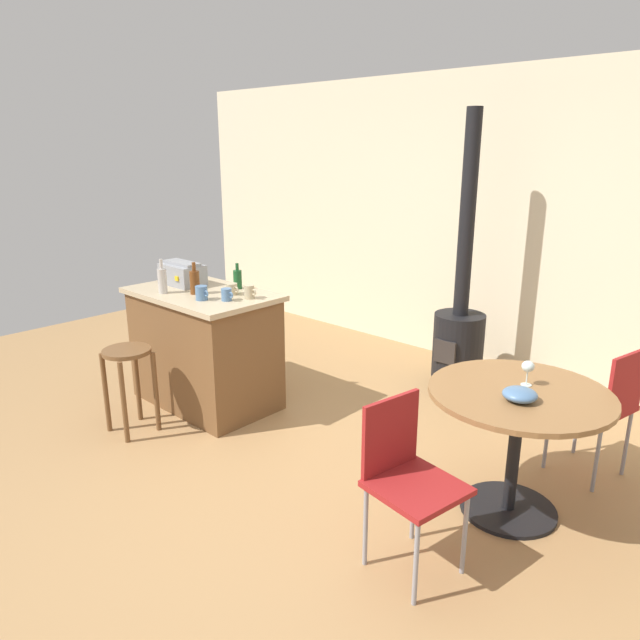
% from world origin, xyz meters
% --- Properties ---
extents(ground_plane, '(8.80, 8.80, 0.00)m').
position_xyz_m(ground_plane, '(0.00, 0.00, 0.00)').
color(ground_plane, '#A37A4C').
extents(back_wall, '(8.00, 0.10, 2.70)m').
position_xyz_m(back_wall, '(0.00, 2.86, 1.35)').
color(back_wall, beige).
rests_on(back_wall, ground_plane).
extents(kitchen_island, '(1.21, 0.75, 0.94)m').
position_xyz_m(kitchen_island, '(-1.30, 0.47, 0.47)').
color(kitchen_island, brown).
rests_on(kitchen_island, ground_plane).
extents(wooden_stool, '(0.34, 0.34, 0.64)m').
position_xyz_m(wooden_stool, '(-1.29, -0.21, 0.47)').
color(wooden_stool, brown).
rests_on(wooden_stool, ground_plane).
extents(dining_table, '(0.99, 0.99, 0.75)m').
position_xyz_m(dining_table, '(1.21, 0.73, 0.57)').
color(dining_table, black).
rests_on(dining_table, ground_plane).
extents(folding_chair_near, '(0.48, 0.48, 0.87)m').
position_xyz_m(folding_chair_near, '(1.44, 1.46, 0.51)').
color(folding_chair_near, maroon).
rests_on(folding_chair_near, ground_plane).
extents(folding_chair_far, '(0.46, 0.46, 0.86)m').
position_xyz_m(folding_chair_far, '(1.01, -0.03, 0.51)').
color(folding_chair_far, maroon).
rests_on(folding_chair_far, ground_plane).
extents(wood_stove, '(0.44, 0.45, 2.33)m').
position_xyz_m(wood_stove, '(-0.00, 2.22, 0.55)').
color(wood_stove, black).
rests_on(wood_stove, ground_plane).
extents(toolbox, '(0.37, 0.24, 0.19)m').
position_xyz_m(toolbox, '(-1.61, 0.52, 1.03)').
color(toolbox, gray).
rests_on(toolbox, kitchen_island).
extents(bottle_0, '(0.07, 0.07, 0.21)m').
position_xyz_m(bottle_0, '(-1.17, 0.73, 1.02)').
color(bottle_0, '#194C23').
rests_on(bottle_0, kitchen_island).
extents(bottle_1, '(0.07, 0.07, 0.27)m').
position_xyz_m(bottle_1, '(-1.48, 0.24, 1.04)').
color(bottle_1, '#B7B2AD').
rests_on(bottle_1, kitchen_island).
extents(bottle_2, '(0.07, 0.07, 0.25)m').
position_xyz_m(bottle_2, '(-1.27, 0.40, 1.03)').
color(bottle_2, '#603314').
rests_on(bottle_2, kitchen_island).
extents(cup_0, '(0.11, 0.08, 0.10)m').
position_xyz_m(cup_0, '(-0.86, 0.59, 0.99)').
color(cup_0, tan).
rests_on(cup_0, kitchen_island).
extents(cup_1, '(0.12, 0.09, 0.09)m').
position_xyz_m(cup_1, '(-1.05, 0.57, 0.98)').
color(cup_1, tan).
rests_on(cup_1, kitchen_island).
extents(cup_2, '(0.11, 0.08, 0.09)m').
position_xyz_m(cup_2, '(-0.93, 0.43, 0.98)').
color(cup_2, '#4C7099').
rests_on(cup_2, kitchen_island).
extents(cup_3, '(0.13, 0.09, 0.11)m').
position_xyz_m(cup_3, '(-1.08, 0.32, 0.99)').
color(cup_3, '#4C7099').
rests_on(cup_3, kitchen_island).
extents(wine_glass, '(0.07, 0.07, 0.14)m').
position_xyz_m(wine_glass, '(1.20, 0.83, 0.86)').
color(wine_glass, silver).
rests_on(wine_glass, dining_table).
extents(serving_bowl, '(0.18, 0.18, 0.07)m').
position_xyz_m(serving_bowl, '(1.26, 0.61, 0.79)').
color(serving_bowl, '#4C7099').
rests_on(serving_bowl, dining_table).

